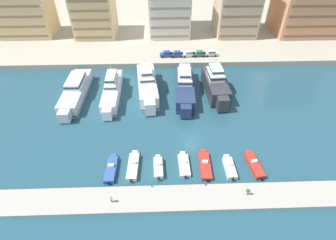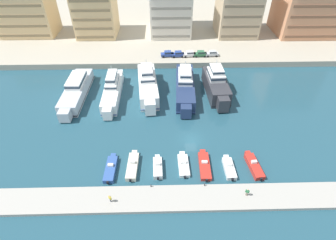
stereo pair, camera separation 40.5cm
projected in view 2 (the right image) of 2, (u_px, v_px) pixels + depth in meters
name	position (u px, v px, depth m)	size (l,w,h in m)	color
ground_plane	(191.00, 139.00, 57.30)	(400.00, 400.00, 0.00)	#234C5B
quay_promenade	(176.00, 25.00, 108.15)	(180.00, 70.00, 1.82)	#ADA38E
pier_dock	(199.00, 198.00, 45.59)	(120.00, 5.20, 0.65)	#A8A399
yacht_silver_far_left	(76.00, 90.00, 68.88)	(5.20, 21.91, 6.60)	silver
yacht_white_left	(113.00, 89.00, 68.79)	(4.08, 20.44, 7.70)	white
yacht_white_mid_left	(148.00, 84.00, 69.96)	(6.41, 20.99, 8.53)	white
yacht_navy_center_left	(185.00, 85.00, 69.94)	(5.75, 22.52, 8.07)	navy
yacht_charcoal_center	(216.00, 85.00, 69.60)	(5.69, 17.88, 8.85)	#333338
motorboat_blue_far_left	(111.00, 168.00, 50.44)	(2.05, 7.23, 1.42)	#33569E
motorboat_cream_left	(133.00, 166.00, 50.88)	(2.19, 7.57, 1.62)	beige
motorboat_white_mid_left	(158.00, 167.00, 50.57)	(1.86, 5.87, 1.62)	white
motorboat_white_center_left	(183.00, 165.00, 51.29)	(2.13, 6.59, 1.21)	white
motorboat_red_center	(204.00, 165.00, 51.17)	(2.20, 7.89, 1.22)	red
motorboat_white_center_right	(229.00, 168.00, 50.54)	(1.93, 6.11, 1.43)	white
motorboat_red_mid_right	(254.00, 166.00, 50.93)	(2.56, 7.21, 1.59)	red
car_blue_far_left	(167.00, 54.00, 83.44)	(4.24, 2.22, 1.80)	#28428E
car_blue_left	(178.00, 54.00, 83.35)	(4.21, 2.16, 1.80)	#28428E
car_white_mid_left	(189.00, 54.00, 83.47)	(4.23, 2.20, 1.80)	white
car_green_center_left	(200.00, 54.00, 83.53)	(4.14, 1.99, 1.80)	#2D6642
car_silver_center	(212.00, 53.00, 83.69)	(4.18, 2.08, 1.80)	#B7BCC1
apartment_block_far_left	(24.00, 10.00, 93.17)	(19.94, 12.49, 19.26)	#E0BC84
apartment_block_left	(96.00, 12.00, 93.63)	(14.30, 14.17, 17.51)	#E0BC84
apartment_block_mid_left	(171.00, 0.00, 93.28)	(14.71, 18.04, 24.58)	silver
pedestrian_near_edge	(247.00, 192.00, 44.99)	(0.61, 0.42, 1.73)	#7A6B56
pedestrian_mid_deck	(110.00, 198.00, 44.05)	(0.57, 0.44, 1.70)	#4C515B
bollard_west	(151.00, 186.00, 46.82)	(0.20, 0.20, 0.61)	#2D2D33
bollard_west_mid	(205.00, 184.00, 47.00)	(0.20, 0.20, 0.61)	#2D2D33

